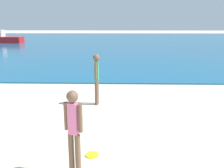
# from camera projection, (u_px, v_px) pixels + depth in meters

# --- Properties ---
(water) EXTENTS (160.00, 60.00, 0.06)m
(water) POSITION_uv_depth(u_px,v_px,m) (119.00, 40.00, 40.51)
(water) COLOR #14567F
(water) RESTS_ON ground
(person_standing) EXTENTS (0.36, 0.21, 1.62)m
(person_standing) POSITION_uv_depth(u_px,v_px,m) (74.00, 128.00, 4.45)
(person_standing) COLOR brown
(person_standing) RESTS_ON ground
(frisbee) EXTENTS (0.29, 0.29, 0.03)m
(frisbee) POSITION_uv_depth(u_px,v_px,m) (92.00, 155.00, 5.26)
(frisbee) COLOR yellow
(frisbee) RESTS_ON ground
(person_distant) EXTENTS (0.23, 0.40, 1.76)m
(person_distant) POSITION_uv_depth(u_px,v_px,m) (97.00, 76.00, 8.38)
(person_distant) COLOR brown
(person_distant) RESTS_ON ground
(boat_far) EXTENTS (5.48, 2.05, 1.83)m
(boat_far) POSITION_uv_depth(u_px,v_px,m) (2.00, 38.00, 35.02)
(boat_far) COLOR red
(boat_far) RESTS_ON water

